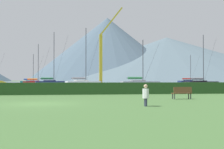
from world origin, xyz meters
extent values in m
plane|color=#477038|center=(0.00, 0.00, 0.00)|extent=(1000.00, 1000.00, 0.00)
cube|color=slate|center=(0.00, 137.00, 0.00)|extent=(320.00, 246.00, 0.00)
cube|color=#284C23|center=(0.00, 11.00, 0.61)|extent=(80.00, 1.20, 1.23)
cube|color=navy|center=(-3.18, 52.85, 0.60)|extent=(7.96, 4.25, 1.19)
cone|color=navy|center=(1.04, 53.83, 0.60)|extent=(1.49, 1.28, 1.01)
cube|color=#1B2449|center=(-3.60, 52.75, 1.03)|extent=(3.15, 2.41, 0.76)
cylinder|color=#333338|center=(-2.54, 53.00, 7.05)|extent=(0.15, 0.15, 12.79)
cylinder|color=#333338|center=(-4.20, 52.61, 1.84)|extent=(3.35, 0.90, 0.13)
cylinder|color=#2D7542|center=(-4.20, 52.61, 1.84)|extent=(2.93, 1.12, 0.48)
cylinder|color=#333338|center=(-0.80, 53.40, 6.73)|extent=(3.51, 0.85, 12.16)
cube|color=black|center=(30.18, 40.25, 0.58)|extent=(7.60, 3.59, 1.15)
cone|color=black|center=(34.30, 40.89, 0.58)|extent=(1.39, 1.16, 0.97)
cube|color=black|center=(29.77, 40.18, 0.99)|extent=(2.95, 2.15, 0.73)
cylinder|color=#333338|center=(30.80, 40.34, 6.07)|extent=(0.15, 0.15, 10.88)
cylinder|color=#333338|center=(29.18, 40.09, 1.78)|extent=(3.26, 0.63, 0.13)
cylinder|color=gray|center=(29.18, 40.09, 1.78)|extent=(2.83, 0.88, 0.46)
cylinder|color=#333338|center=(32.50, 40.61, 5.80)|extent=(3.43, 0.56, 10.35)
cone|color=gold|center=(-21.44, 83.84, 0.58)|extent=(1.39, 1.15, 0.98)
cube|color=#19707A|center=(-11.29, 76.06, 0.55)|extent=(7.28, 3.58, 1.10)
cone|color=#19707A|center=(-7.37, 76.77, 0.55)|extent=(1.34, 1.13, 0.93)
cube|color=#16646E|center=(-11.68, 75.99, 0.95)|extent=(2.84, 2.10, 0.70)
cylinder|color=#333338|center=(-10.70, 76.17, 5.29)|extent=(0.14, 0.14, 9.38)
cylinder|color=#333338|center=(-12.25, 75.89, 1.70)|extent=(3.11, 0.67, 0.12)
cylinder|color=#2847A3|center=(-12.25, 75.89, 1.70)|extent=(2.70, 0.90, 0.44)
cylinder|color=#333338|center=(-9.08, 76.46, 5.06)|extent=(3.27, 0.61, 8.92)
cube|color=red|center=(-8.17, 63.08, 0.55)|extent=(7.18, 3.08, 1.10)
cone|color=red|center=(-4.20, 63.47, 0.55)|extent=(1.28, 1.05, 0.93)
cube|color=#A52020|center=(-8.57, 63.04, 0.95)|extent=(2.75, 1.93, 0.70)
cylinder|color=#333338|center=(-7.58, 63.14, 6.15)|extent=(0.14, 0.14, 11.09)
cylinder|color=#333338|center=(-9.14, 62.98, 1.70)|extent=(3.14, 0.43, 0.12)
cylinder|color=orange|center=(-9.14, 62.98, 1.70)|extent=(2.70, 0.70, 0.44)
cylinder|color=#333338|center=(-5.94, 63.30, 5.87)|extent=(3.31, 0.36, 10.54)
cube|color=#9E9EA3|center=(15.81, 38.11, 0.61)|extent=(7.85, 3.06, 1.21)
cone|color=#9E9EA3|center=(20.22, 38.35, 0.61)|extent=(1.38, 1.10, 1.03)
cube|color=gray|center=(15.37, 38.09, 1.05)|extent=(2.96, 2.01, 0.77)
cylinder|color=#333338|center=(16.47, 38.15, 5.23)|extent=(0.15, 0.15, 9.13)
cylinder|color=#333338|center=(14.74, 38.05, 1.88)|extent=(3.47, 0.32, 0.13)
cylinder|color=#2D7542|center=(14.74, 38.05, 1.88)|extent=(2.97, 0.65, 0.48)
cylinder|color=#333338|center=(18.29, 38.24, 5.00)|extent=(3.66, 0.23, 8.69)
cube|color=white|center=(4.41, 44.70, 0.60)|extent=(8.04, 4.46, 1.20)
cone|color=white|center=(8.63, 45.80, 0.60)|extent=(1.52, 1.32, 1.02)
cube|color=silver|center=(3.98, 44.59, 1.04)|extent=(3.20, 2.49, 0.76)
cylinder|color=#333338|center=(5.04, 44.87, 6.93)|extent=(0.15, 0.15, 12.54)
cylinder|color=#333338|center=(3.38, 44.43, 1.86)|extent=(3.36, 0.99, 0.13)
cylinder|color=gray|center=(3.38, 44.43, 1.86)|extent=(2.95, 1.20, 0.48)
cylinder|color=#333338|center=(6.78, 45.32, 6.61)|extent=(3.52, 0.95, 11.92)
cube|color=navy|center=(43.44, 77.20, 0.62)|extent=(8.10, 3.78, 1.22)
cone|color=navy|center=(47.84, 77.85, 0.62)|extent=(1.47, 1.22, 1.04)
cube|color=#1B2449|center=(43.00, 77.14, 1.06)|extent=(3.14, 2.27, 0.78)
cylinder|color=#333338|center=(44.10, 77.30, 5.55)|extent=(0.16, 0.16, 9.76)
cylinder|color=#333338|center=(42.36, 77.04, 1.90)|extent=(3.49, 0.65, 0.13)
cylinder|color=red|center=(42.36, 77.04, 1.90)|extent=(3.02, 0.92, 0.49)
cylinder|color=#333338|center=(45.91, 77.57, 5.31)|extent=(3.67, 0.57, 9.28)
cube|color=brown|center=(10.55, 2.88, 0.45)|extent=(1.58, 0.61, 0.06)
cube|color=brown|center=(10.57, 2.70, 0.73)|extent=(1.55, 0.29, 0.45)
cylinder|color=#333338|center=(11.22, 3.12, 0.23)|extent=(0.08, 0.08, 0.45)
cylinder|color=#333338|center=(9.84, 2.97, 0.23)|extent=(0.08, 0.08, 0.45)
cylinder|color=#333338|center=(11.25, 2.79, 0.23)|extent=(0.08, 0.08, 0.45)
cylinder|color=#333338|center=(9.88, 2.65, 0.23)|extent=(0.08, 0.08, 0.45)
cylinder|color=#2D3347|center=(6.20, -2.63, 0.23)|extent=(0.14, 0.14, 0.45)
cylinder|color=#2D3347|center=(6.21, -2.45, 0.23)|extent=(0.14, 0.14, 0.45)
cylinder|color=silver|center=(6.21, -2.54, 0.73)|extent=(0.36, 0.36, 0.55)
cylinder|color=silver|center=(6.20, -2.78, 0.75)|extent=(0.09, 0.09, 0.49)
cylinder|color=silver|center=(6.22, -2.30, 0.75)|extent=(0.09, 0.09, 0.49)
sphere|color=tan|center=(6.21, -2.54, 1.14)|extent=(0.22, 0.22, 0.22)
cube|color=#333338|center=(9.55, 56.34, 0.40)|extent=(2.00, 2.00, 0.80)
cube|color=gold|center=(9.55, 56.34, 7.24)|extent=(0.80, 0.80, 12.89)
cube|color=gold|center=(12.45, 56.34, 17.42)|extent=(6.10, 0.36, 7.69)
cone|color=slate|center=(139.65, 404.95, 19.17)|extent=(280.40, 280.40, 38.33)
cone|color=slate|center=(136.28, 368.50, 31.35)|extent=(353.73, 353.73, 62.70)
cone|color=#4C6070|center=(48.15, 352.75, 42.46)|extent=(208.47, 208.47, 84.93)
camera|label=1|loc=(2.09, -18.00, 1.50)|focal=44.81mm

